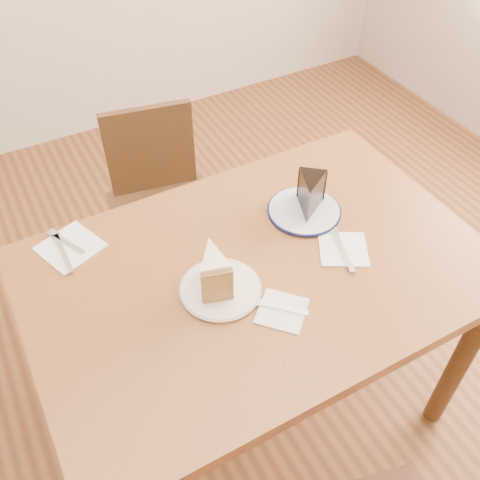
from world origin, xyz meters
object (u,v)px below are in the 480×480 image
object	(u,v)px
plate_cream	(220,289)
plate_navy	(304,211)
carrot_cake	(213,270)
chocolate_cake	(310,197)
table	(258,290)
chair_far	(162,205)

from	to	relation	value
plate_cream	plate_navy	xyz separation A→B (m)	(0.35, 0.14, 0.00)
plate_cream	plate_navy	size ratio (longest dim) A/B	0.97
carrot_cake	chocolate_cake	world-z (taller)	carrot_cake
plate_cream	table	bearing A→B (deg)	11.16
carrot_cake	table	bearing A→B (deg)	17.81
table	plate_navy	xyz separation A→B (m)	(0.22, 0.12, 0.10)
plate_cream	chocolate_cake	bearing A→B (deg)	20.95
chocolate_cake	table	bearing A→B (deg)	65.24
plate_navy	chocolate_cake	distance (m)	0.06
table	chocolate_cake	world-z (taller)	chocolate_cake
table	carrot_cake	distance (m)	0.21
table	carrot_cake	size ratio (longest dim) A/B	11.47
table	plate_cream	xyz separation A→B (m)	(-0.13, -0.02, 0.10)
plate_navy	carrot_cake	bearing A→B (deg)	-161.04
plate_cream	carrot_cake	xyz separation A→B (m)	(-0.01, 0.02, 0.05)
chair_far	chocolate_cake	size ratio (longest dim) A/B	7.11
chair_far	plate_navy	world-z (taller)	chair_far
table	chair_far	world-z (taller)	chair_far
plate_navy	chair_far	bearing A→B (deg)	113.09
plate_cream	carrot_cake	size ratio (longest dim) A/B	1.89
carrot_cake	chocolate_cake	distance (m)	0.38
table	chair_far	bearing A→B (deg)	91.76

